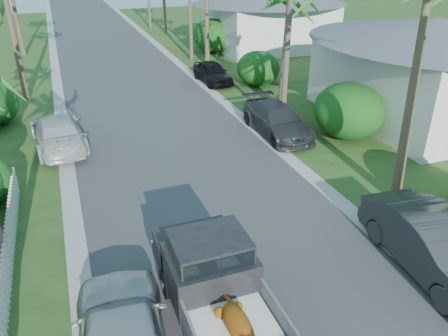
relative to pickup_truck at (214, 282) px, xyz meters
name	(u,v)px	position (x,y,z in m)	size (l,w,h in m)	color
road	(125,76)	(1.39, 22.09, -1.00)	(8.00, 100.00, 0.02)	#38383A
curb_left	(57,82)	(-2.91, 22.09, -0.98)	(0.60, 100.00, 0.06)	#A5A39E
curb_right	(186,70)	(5.69, 22.09, -0.98)	(0.60, 100.00, 0.06)	#A5A39E
pickup_truck	(214,282)	(0.00, 0.00, 0.00)	(1.98, 5.12, 2.06)	black
parked_car_rn	(435,246)	(5.96, -0.51, -0.22)	(1.67, 4.78, 1.57)	#282B2D
parked_car_rm	(277,120)	(6.39, 9.51, -0.33)	(1.91, 4.70, 1.36)	#303235
parked_car_rf	(213,73)	(6.39, 18.50, -0.35)	(1.56, 3.87, 1.32)	black
parked_car_lf	(58,132)	(-3.08, 11.46, -0.31)	(1.97, 4.85, 1.41)	silver
shrub_r_b	(348,111)	(9.19, 8.09, 0.24)	(3.00, 3.30, 2.50)	#154C16
shrub_r_c	(258,68)	(8.89, 17.09, 0.04)	(2.60, 2.86, 2.10)	#154C16
shrub_r_d	(213,36)	(9.39, 27.09, 0.29)	(3.20, 3.52, 2.60)	#154C16
picket_fence	(6,276)	(-4.61, 2.59, -0.51)	(0.10, 11.00, 1.00)	white
house_right_near	(429,73)	(14.39, 9.09, 1.21)	(8.00, 9.00, 4.80)	silver
house_right_far	(269,22)	(14.39, 27.09, 1.11)	(9.00, 8.00, 4.60)	silver
utility_pole_b	(288,29)	(6.99, 10.09, 3.59)	(1.60, 0.26, 9.00)	brown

